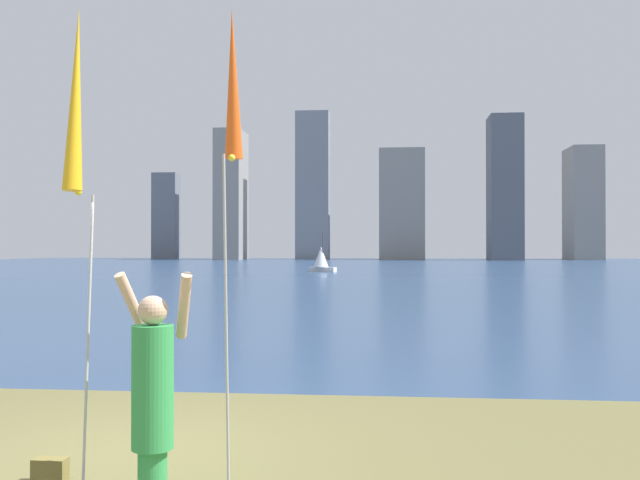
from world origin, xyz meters
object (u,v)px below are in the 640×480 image
object	(u,v)px
person	(153,388)
kite_flag_right	(233,95)
kite_flag_left	(76,108)
sailboat_3	(321,259)
bag	(50,470)

from	to	relation	value
person	kite_flag_right	world-z (taller)	kite_flag_right
kite_flag_left	sailboat_3	distance (m)	53.22
person	bag	distance (m)	1.40
kite_flag_right	sailboat_3	world-z (taller)	kite_flag_right
person	sailboat_3	bearing A→B (deg)	76.86
person	sailboat_3	world-z (taller)	sailboat_3
person	kite_flag_right	distance (m)	2.60
person	sailboat_3	distance (m)	53.06
kite_flag_right	sailboat_3	xyz separation A→B (m)	(-4.28, 52.61, -2.35)
kite_flag_right	sailboat_3	bearing A→B (deg)	94.65
kite_flag_right	sailboat_3	distance (m)	52.84
kite_flag_left	sailboat_3	bearing A→B (deg)	93.31
kite_flag_left	sailboat_3	xyz separation A→B (m)	(-3.07, 53.09, -2.17)
person	kite_flag_left	size ratio (longest dim) A/B	0.46
kite_flag_left	kite_flag_right	distance (m)	1.31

